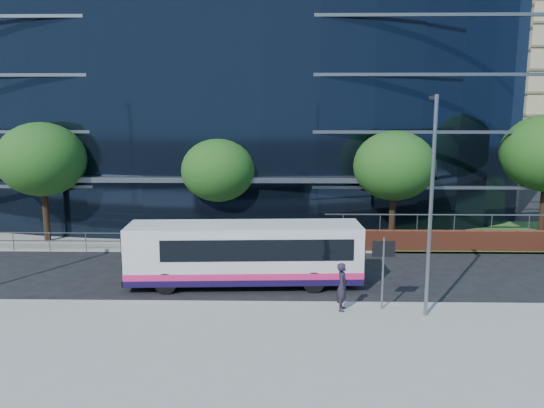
{
  "coord_description": "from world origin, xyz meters",
  "views": [
    {
      "loc": [
        0.7,
        -20.86,
        7.59
      ],
      "look_at": [
        0.13,
        8.0,
        2.51
      ],
      "focal_mm": 35.0,
      "sensor_mm": 36.0,
      "label": 1
    }
  ],
  "objects_px": {
    "tree_dist_e": "(488,138)",
    "tree_far_b": "(218,170)",
    "pedestrian": "(342,287)",
    "street_sign": "(383,258)",
    "tree_far_c": "(394,166)",
    "streetlight_east": "(431,201)",
    "city_bus": "(247,253)",
    "tree_far_a": "(42,159)"
  },
  "relations": [
    {
      "from": "tree_dist_e",
      "to": "pedestrian",
      "type": "xyz_separation_m",
      "value": [
        -21.02,
        -41.74,
        -3.47
      ]
    },
    {
      "from": "tree_far_b",
      "to": "pedestrian",
      "type": "xyz_separation_m",
      "value": [
        5.98,
        -11.24,
        -3.14
      ]
    },
    {
      "from": "city_bus",
      "to": "pedestrian",
      "type": "height_order",
      "value": "city_bus"
    },
    {
      "from": "street_sign",
      "to": "city_bus",
      "type": "height_order",
      "value": "street_sign"
    },
    {
      "from": "street_sign",
      "to": "tree_far_a",
      "type": "relative_size",
      "value": 0.4
    },
    {
      "from": "tree_far_a",
      "to": "pedestrian",
      "type": "xyz_separation_m",
      "value": [
        15.98,
        -10.74,
        -3.79
      ]
    },
    {
      "from": "city_bus",
      "to": "tree_far_a",
      "type": "bearing_deg",
      "value": 145.68
    },
    {
      "from": "street_sign",
      "to": "tree_far_c",
      "type": "bearing_deg",
      "value": 76.71
    },
    {
      "from": "tree_dist_e",
      "to": "city_bus",
      "type": "height_order",
      "value": "tree_dist_e"
    },
    {
      "from": "tree_far_a",
      "to": "tree_far_b",
      "type": "height_order",
      "value": "tree_far_a"
    },
    {
      "from": "tree_far_b",
      "to": "street_sign",
      "type": "bearing_deg",
      "value": -55.92
    },
    {
      "from": "tree_far_c",
      "to": "city_bus",
      "type": "xyz_separation_m",
      "value": [
        -7.85,
        -7.48,
        -3.08
      ]
    },
    {
      "from": "tree_far_b",
      "to": "city_bus",
      "type": "height_order",
      "value": "tree_far_b"
    },
    {
      "from": "city_bus",
      "to": "street_sign",
      "type": "bearing_deg",
      "value": -32.92
    },
    {
      "from": "street_sign",
      "to": "tree_far_b",
      "type": "height_order",
      "value": "tree_far_b"
    },
    {
      "from": "street_sign",
      "to": "streetlight_east",
      "type": "relative_size",
      "value": 0.35
    },
    {
      "from": "pedestrian",
      "to": "streetlight_east",
      "type": "bearing_deg",
      "value": -87.64
    },
    {
      "from": "tree_far_c",
      "to": "tree_dist_e",
      "type": "height_order",
      "value": "same"
    },
    {
      "from": "tree_far_c",
      "to": "streetlight_east",
      "type": "bearing_deg",
      "value": -95.11
    },
    {
      "from": "streetlight_east",
      "to": "tree_far_c",
      "type": "bearing_deg",
      "value": 84.89
    },
    {
      "from": "tree_far_a",
      "to": "tree_dist_e",
      "type": "xyz_separation_m",
      "value": [
        37.0,
        31.0,
        -0.33
      ]
    },
    {
      "from": "tree_far_a",
      "to": "streetlight_east",
      "type": "xyz_separation_m",
      "value": [
        19.0,
        -11.17,
        -0.42
      ]
    },
    {
      "from": "tree_dist_e",
      "to": "tree_far_b",
      "type": "bearing_deg",
      "value": -131.52
    },
    {
      "from": "city_bus",
      "to": "pedestrian",
      "type": "relative_size",
      "value": 5.58
    },
    {
      "from": "tree_far_b",
      "to": "pedestrian",
      "type": "relative_size",
      "value": 3.29
    },
    {
      "from": "tree_dist_e",
      "to": "pedestrian",
      "type": "height_order",
      "value": "tree_dist_e"
    },
    {
      "from": "streetlight_east",
      "to": "city_bus",
      "type": "distance_m",
      "value": 8.33
    },
    {
      "from": "street_sign",
      "to": "tree_far_a",
      "type": "bearing_deg",
      "value": 148.83
    },
    {
      "from": "tree_far_c",
      "to": "streetlight_east",
      "type": "distance_m",
      "value": 11.22
    },
    {
      "from": "tree_far_b",
      "to": "pedestrian",
      "type": "height_order",
      "value": "tree_far_b"
    },
    {
      "from": "city_bus",
      "to": "pedestrian",
      "type": "bearing_deg",
      "value": -43.18
    },
    {
      "from": "tree_far_a",
      "to": "tree_far_b",
      "type": "xyz_separation_m",
      "value": [
        10.0,
        0.5,
        -0.65
      ]
    },
    {
      "from": "tree_far_a",
      "to": "tree_dist_e",
      "type": "distance_m",
      "value": 48.27
    },
    {
      "from": "tree_far_b",
      "to": "city_bus",
      "type": "bearing_deg",
      "value": -74.9
    },
    {
      "from": "street_sign",
      "to": "tree_far_b",
      "type": "bearing_deg",
      "value": 124.08
    },
    {
      "from": "tree_far_a",
      "to": "city_bus",
      "type": "relative_size",
      "value": 0.68
    },
    {
      "from": "street_sign",
      "to": "tree_far_b",
      "type": "distance_m",
      "value": 13.54
    },
    {
      "from": "tree_far_a",
      "to": "tree_far_b",
      "type": "distance_m",
      "value": 10.03
    },
    {
      "from": "tree_far_b",
      "to": "tree_far_c",
      "type": "relative_size",
      "value": 0.93
    },
    {
      "from": "tree_dist_e",
      "to": "street_sign",
      "type": "bearing_deg",
      "value": -115.12
    },
    {
      "from": "tree_far_a",
      "to": "pedestrian",
      "type": "bearing_deg",
      "value": -33.9
    },
    {
      "from": "pedestrian",
      "to": "tree_dist_e",
      "type": "bearing_deg",
      "value": -16.16
    }
  ]
}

